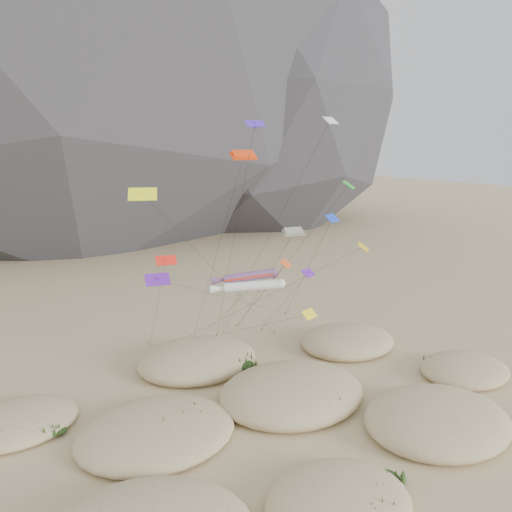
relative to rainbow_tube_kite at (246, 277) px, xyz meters
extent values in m
plane|color=#CCB789|center=(-0.53, -13.33, -10.42)|extent=(500.00, 500.00, 0.00)
ellipsoid|color=black|center=(7.47, 101.67, 49.58)|extent=(191.54, 147.29, 156.00)
ellipsoid|color=black|center=(55.47, 96.67, 27.58)|extent=(130.55, 126.41, 100.00)
ellipsoid|color=#CCB789|center=(-5.18, -21.47, -9.86)|extent=(10.35, 8.80, 2.45)
ellipsoid|color=#CCB789|center=(8.49, -18.06, -9.67)|extent=(13.19, 11.21, 3.30)
ellipsoid|color=#CCB789|center=(-12.71, -7.27, -9.87)|extent=(13.37, 11.37, 2.42)
ellipsoid|color=#CCB789|center=(0.49, -7.82, -9.63)|extent=(14.31, 12.17, 3.47)
ellipsoid|color=#CCB789|center=(19.29, -12.60, -9.87)|extent=(9.79, 8.32, 2.41)
ellipsoid|color=#CCB789|center=(-4.15, 3.66, -9.69)|extent=(13.21, 11.22, 3.21)
ellipsoid|color=#CCB789|center=(13.59, -0.57, -9.76)|extent=(11.72, 9.97, 2.92)
ellipsoid|color=#CCB789|center=(-22.66, 0.39, -9.96)|extent=(10.36, 8.81, 2.04)
ellipsoid|color=black|center=(-14.33, -16.44, -9.62)|extent=(2.39, 2.05, 0.72)
ellipsoid|color=black|center=(-3.43, -23.17, -9.82)|extent=(2.65, 2.27, 0.80)
ellipsoid|color=black|center=(-0.79, -21.26, -9.92)|extent=(2.48, 2.12, 0.74)
ellipsoid|color=black|center=(8.70, -17.96, -9.42)|extent=(3.44, 2.94, 1.03)
ellipsoid|color=black|center=(7.41, -17.99, -9.62)|extent=(2.69, 2.30, 0.81)
ellipsoid|color=black|center=(-11.23, -8.09, -9.62)|extent=(3.25, 2.78, 0.97)
ellipsoid|color=black|center=(-9.66, -6.98, -9.72)|extent=(2.03, 1.73, 0.61)
ellipsoid|color=black|center=(0.97, -9.78, -9.32)|extent=(3.32, 2.84, 0.99)
ellipsoid|color=black|center=(4.01, -8.21, -9.42)|extent=(2.37, 2.03, 0.71)
ellipsoid|color=black|center=(1.86, -11.92, -9.52)|extent=(2.38, 2.03, 0.71)
ellipsoid|color=black|center=(17.82, -9.94, -9.82)|extent=(2.01, 1.72, 0.60)
ellipsoid|color=black|center=(-2.95, 1.80, -9.42)|extent=(2.88, 2.46, 0.86)
ellipsoid|color=black|center=(-0.74, -0.37, -9.52)|extent=(2.51, 2.15, 0.75)
ellipsoid|color=black|center=(13.23, 1.94, -9.72)|extent=(2.24, 1.91, 0.67)
ellipsoid|color=black|center=(10.86, -0.56, -9.82)|extent=(2.16, 1.85, 0.65)
ellipsoid|color=black|center=(-23.07, -1.43, -9.92)|extent=(2.04, 1.75, 0.61)
ellipsoid|color=black|center=(-19.80, -2.60, -10.02)|extent=(1.83, 1.56, 0.55)
cylinder|color=#3F2D1E|center=(-5.19, 10.10, -10.27)|extent=(0.08, 0.08, 0.30)
cylinder|color=#3F2D1E|center=(1.44, 10.40, -10.27)|extent=(0.08, 0.08, 0.30)
cylinder|color=#3F2D1E|center=(5.24, 12.13, -10.27)|extent=(0.08, 0.08, 0.30)
cylinder|color=#3F2D1E|center=(7.43, 9.30, -10.27)|extent=(0.08, 0.08, 0.30)
cylinder|color=#3F2D1E|center=(8.31, 7.35, -10.27)|extent=(0.08, 0.08, 0.30)
cylinder|color=#3F2D1E|center=(-6.84, 12.79, -10.27)|extent=(0.08, 0.08, 0.30)
cylinder|color=#3F2D1E|center=(13.81, 13.07, -10.27)|extent=(0.08, 0.08, 0.30)
cylinder|color=#3F2D1E|center=(-6.78, 11.94, -10.27)|extent=(0.08, 0.08, 0.30)
cylinder|color=red|center=(0.23, -0.10, 0.03)|extent=(5.30, 2.87, 1.51)
sphere|color=red|center=(2.67, -1.07, 0.24)|extent=(1.01, 1.01, 1.01)
cone|color=red|center=(-2.45, 0.97, -0.23)|extent=(2.35, 1.61, 1.08)
cylinder|color=black|center=(0.85, 4.65, -5.19)|extent=(1.28, 9.52, 10.46)
cylinder|color=silver|center=(-1.06, -3.12, -0.02)|extent=(5.21, 3.48, 1.25)
sphere|color=silver|center=(1.31, -4.47, 0.19)|extent=(0.92, 0.92, 0.92)
cone|color=silver|center=(-3.67, -1.64, -0.30)|extent=(2.33, 1.78, 0.94)
cylinder|color=black|center=(-1.40, 3.27, -5.22)|extent=(0.70, 12.81, 10.41)
cube|color=red|center=(-0.29, -0.04, 12.26)|extent=(2.71, 1.23, 0.78)
cube|color=red|center=(-0.29, -0.04, 12.47)|extent=(2.30, 0.97, 0.76)
cylinder|color=black|center=(-1.25, 4.86, 0.92)|extent=(1.95, 9.83, 22.69)
cube|color=orange|center=(2.75, -4.43, 5.06)|extent=(2.29, 1.26, 0.61)
cube|color=orange|center=(2.75, -4.43, 5.26)|extent=(1.94, 1.02, 0.60)
cylinder|color=black|center=(3.83, 3.42, -2.68)|extent=(2.17, 15.71, 15.49)
cube|color=silver|center=(11.03, 0.78, 15.90)|extent=(2.12, 1.50, 0.78)
cube|color=silver|center=(11.03, 0.78, 15.75)|extent=(0.30, 0.31, 0.65)
cylinder|color=black|center=(6.23, 5.59, 2.77)|extent=(9.61, 9.66, 26.28)
cube|color=#F04C16|center=(1.14, -5.53, 2.42)|extent=(1.67, 1.59, 0.63)
cube|color=#F04C16|center=(1.14, -5.53, 2.27)|extent=(0.27, 0.28, 0.52)
cylinder|color=black|center=(3.19, 3.30, -3.98)|extent=(4.13, 17.68, 12.80)
cube|color=gold|center=(11.43, -4.86, 2.80)|extent=(2.22, 2.20, 0.76)
cube|color=gold|center=(11.43, -4.86, 2.65)|extent=(0.33, 0.33, 0.70)
cylinder|color=black|center=(3.12, 2.62, -3.79)|extent=(16.65, 14.99, 13.18)
cube|color=red|center=(-9.73, -3.03, 3.52)|extent=(1.95, 1.31, 0.70)
cube|color=red|center=(-9.73, -3.03, 3.37)|extent=(0.26, 0.26, 0.61)
cylinder|color=black|center=(-8.26, 4.45, -3.42)|extent=(2.97, 14.98, 13.90)
cube|color=green|center=(11.04, -2.61, 9.17)|extent=(2.44, 2.39, 0.81)
cube|color=green|center=(11.04, -2.61, 9.02)|extent=(0.35, 0.35, 0.77)
cylinder|color=black|center=(8.14, 4.76, -0.60)|extent=(5.82, 14.77, 19.55)
cube|color=#581BA2|center=(-10.11, -1.64, 1.52)|extent=(2.36, 1.49, 0.90)
cube|color=#581BA2|center=(-10.11, -1.64, 1.37)|extent=(0.31, 0.33, 0.74)
cylinder|color=black|center=(1.85, 5.72, -4.43)|extent=(23.94, 14.74, 11.90)
cube|color=blue|center=(8.72, -2.89, 5.82)|extent=(1.99, 1.47, 0.77)
cube|color=blue|center=(8.72, -2.89, 5.67)|extent=(0.30, 0.33, 0.60)
cylinder|color=black|center=(11.27, 5.09, -2.27)|extent=(5.11, 15.99, 16.21)
cube|color=yellow|center=(-10.64, -0.23, 9.08)|extent=(2.78, 2.04, 1.05)
cube|color=yellow|center=(-10.64, -0.23, 8.93)|extent=(0.41, 0.43, 0.84)
cylinder|color=black|center=(-1.17, 3.56, -0.64)|extent=(18.98, 7.61, 19.46)
cube|color=#4822C7|center=(-0.46, -2.53, 15.24)|extent=(1.95, 1.38, 0.61)
cube|color=#4822C7|center=(-0.46, -2.53, 15.09)|extent=(0.25, 0.21, 0.61)
cylinder|color=black|center=(0.49, 3.94, 2.44)|extent=(1.93, 12.96, 25.62)
cube|color=#5D1A9D|center=(4.95, -4.01, 0.67)|extent=(1.88, 1.47, 0.69)
cube|color=#5D1A9D|center=(4.95, -4.01, 0.52)|extent=(0.28, 0.29, 0.57)
cylinder|color=black|center=(6.19, 2.65, -4.85)|extent=(2.51, 13.34, 11.05)
cube|color=yellow|center=(1.95, -8.34, -1.90)|extent=(1.78, 1.29, 0.71)
cube|color=yellow|center=(1.95, -8.34, -2.05)|extent=(0.27, 0.30, 0.54)
cylinder|color=black|center=(1.70, 1.03, -6.13)|extent=(0.53, 18.76, 8.49)
camera|label=1|loc=(-24.43, -43.39, 13.42)|focal=35.00mm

